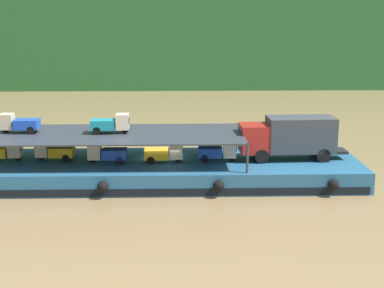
% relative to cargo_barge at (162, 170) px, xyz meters
% --- Properties ---
extents(ground_plane, '(400.00, 400.00, 0.00)m').
position_rel_cargo_barge_xyz_m(ground_plane, '(0.00, 0.03, -0.75)').
color(ground_plane, olive).
extents(cargo_barge, '(28.40, 8.43, 1.50)m').
position_rel_cargo_barge_xyz_m(cargo_barge, '(0.00, 0.00, 0.00)').
color(cargo_barge, '#23567A').
rests_on(cargo_barge, ground).
extents(covered_lorry, '(7.92, 2.55, 3.10)m').
position_rel_cargo_barge_xyz_m(covered_lorry, '(9.21, 0.13, 2.44)').
color(covered_lorry, maroon).
rests_on(covered_lorry, cargo_barge).
extents(cargo_rack, '(19.20, 7.03, 2.00)m').
position_rel_cargo_barge_xyz_m(cargo_rack, '(-3.80, 0.03, 2.69)').
color(cargo_rack, '#2D333D').
rests_on(cargo_rack, cargo_barge).
extents(mini_truck_lower_stern, '(2.76, 1.23, 1.38)m').
position_rel_cargo_barge_xyz_m(mini_truck_lower_stern, '(-11.42, 0.29, 1.44)').
color(mini_truck_lower_stern, gold).
rests_on(mini_truck_lower_stern, cargo_barge).
extents(mini_truck_lower_aft, '(2.79, 1.29, 1.38)m').
position_rel_cargo_barge_xyz_m(mini_truck_lower_aft, '(-7.79, 0.33, 1.44)').
color(mini_truck_lower_aft, gold).
rests_on(mini_truck_lower_aft, cargo_barge).
extents(mini_truck_lower_mid, '(2.76, 1.24, 1.38)m').
position_rel_cargo_barge_xyz_m(mini_truck_lower_mid, '(-3.94, -0.43, 1.44)').
color(mini_truck_lower_mid, '#1E47B7').
rests_on(mini_truck_lower_mid, cargo_barge).
extents(mini_truck_lower_fore, '(2.77, 1.25, 1.38)m').
position_rel_cargo_barge_xyz_m(mini_truck_lower_fore, '(0.15, -0.47, 1.44)').
color(mini_truck_lower_fore, gold).
rests_on(mini_truck_lower_fore, cargo_barge).
extents(mini_truck_lower_bow, '(2.79, 1.29, 1.38)m').
position_rel_cargo_barge_xyz_m(mini_truck_lower_bow, '(4.01, -0.13, 1.44)').
color(mini_truck_lower_bow, '#1E47B7').
rests_on(mini_truck_lower_bow, cargo_barge).
extents(mini_truck_upper_stern, '(2.76, 1.23, 1.38)m').
position_rel_cargo_barge_xyz_m(mini_truck_upper_stern, '(-10.23, 0.50, 3.44)').
color(mini_truck_upper_stern, '#1E47B7').
rests_on(mini_truck_upper_stern, cargo_rack).
extents(mini_truck_upper_mid, '(2.77, 1.25, 1.38)m').
position_rel_cargo_barge_xyz_m(mini_truck_upper_mid, '(-3.64, 0.20, 3.44)').
color(mini_truck_upper_mid, teal).
rests_on(mini_truck_upper_mid, cargo_rack).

